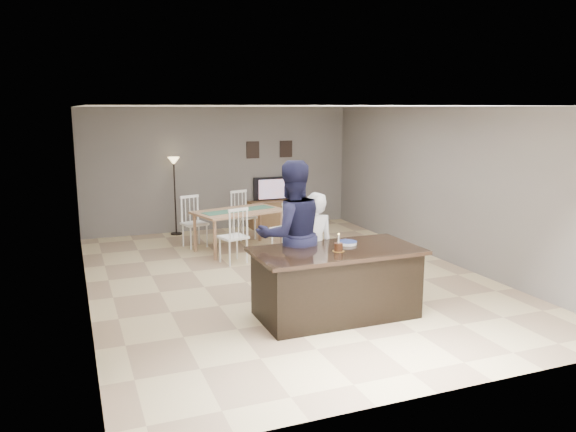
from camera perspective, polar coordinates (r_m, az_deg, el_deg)
name	(u,v)px	position (r m, az deg, el deg)	size (l,w,h in m)	color
floor	(286,277)	(9.06, -0.22, -6.26)	(8.00, 8.00, 0.00)	#D8BF8A
room_shell	(286,174)	(8.72, -0.22, 4.33)	(8.00, 8.00, 8.00)	slate
kitchen_island	(336,282)	(7.36, 4.91, -6.72)	(2.15, 1.10, 0.90)	black
tv_console	(275,214)	(12.83, -1.32, 0.25)	(1.20, 0.40, 0.60)	brown
television	(274,189)	(12.80, -1.44, 2.78)	(0.91, 0.12, 0.53)	black
tv_screen_glow	(275,189)	(12.73, -1.32, 2.76)	(0.78, 0.78, 0.00)	#D05117
picture_frames	(270,149)	(12.82, -1.88, 6.78)	(1.10, 0.02, 0.38)	black
doorway	(90,253)	(5.94, -19.44, -3.55)	(0.00, 2.10, 2.65)	black
woman	(314,249)	(7.71, 2.64, -3.32)	(0.57, 0.37, 1.56)	silver
man	(291,235)	(7.53, 0.33, -1.93)	(0.97, 0.76, 2.01)	#161731
birthday_cake	(338,247)	(7.11, 5.15, -3.15)	(0.15, 0.15, 0.23)	gold
plate_stack	(347,243)	(7.48, 6.03, -2.73)	(0.26, 0.26, 0.04)	white
dining_table	(239,217)	(10.69, -5.04, -0.13)	(1.99, 2.19, 1.00)	tan
floor_lamp	(174,175)	(12.12, -11.49, 4.13)	(0.25, 0.25, 1.66)	black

